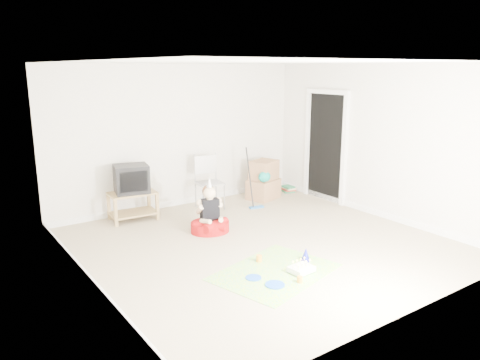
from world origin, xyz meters
TOP-DOWN VIEW (x-y plane):
  - ground at (0.00, 0.00)m, footprint 5.00×5.00m
  - doorway_recess at (2.48, 1.20)m, footprint 0.02×0.90m
  - tv_stand at (-1.11, 2.13)m, footprint 0.81×0.54m
  - crt_tv at (-1.11, 2.13)m, footprint 0.63×0.56m
  - folding_chair at (0.30, 1.94)m, footprint 0.51×0.49m
  - cardboard_boxes at (1.53, 1.91)m, footprint 0.71×0.64m
  - floor_mop at (1.02, 1.48)m, footprint 0.29×0.36m
  - book_pile at (2.28, 2.04)m, footprint 0.31×0.35m
  - seated_woman at (-0.35, 0.86)m, footprint 0.73×0.73m
  - party_mat at (-0.46, -0.89)m, footprint 1.76×1.46m
  - birthday_cake at (-0.20, -1.10)m, footprint 0.31×0.26m
  - blue_plate_near at (-0.79, -0.89)m, footprint 0.22×0.22m
  - blue_plate_far at (-0.70, -1.19)m, footprint 0.24×0.24m
  - orange_cup_near at (-0.43, -0.52)m, footprint 0.09×0.09m
  - orange_cup_far at (-0.41, -1.30)m, footprint 0.09×0.09m
  - blue_party_hat at (0.09, -0.86)m, footprint 0.17×0.17m

SIDE VIEW (x-z plane):
  - ground at x=0.00m, z-range 0.00..0.00m
  - party_mat at x=-0.46m, z-range 0.00..0.01m
  - blue_plate_near at x=-0.79m, z-range 0.01..0.02m
  - blue_plate_far at x=-0.70m, z-range 0.01..0.02m
  - birthday_cake at x=-0.20m, z-range -0.03..0.11m
  - orange_cup_far at x=-0.41m, z-range 0.01..0.08m
  - orange_cup_near at x=-0.43m, z-range 0.01..0.09m
  - book_pile at x=2.28m, z-range 0.00..0.12m
  - blue_party_hat at x=0.09m, z-range 0.01..0.19m
  - seated_woman at x=-0.35m, z-range -0.25..0.63m
  - floor_mop at x=1.02m, z-range -0.28..0.81m
  - tv_stand at x=-1.11m, z-range 0.04..0.52m
  - cardboard_boxes at x=1.53m, z-range -0.02..0.74m
  - folding_chair at x=0.30m, z-range -0.01..0.98m
  - crt_tv at x=-1.11m, z-range 0.48..0.95m
  - doorway_recess at x=2.48m, z-range 0.00..2.05m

